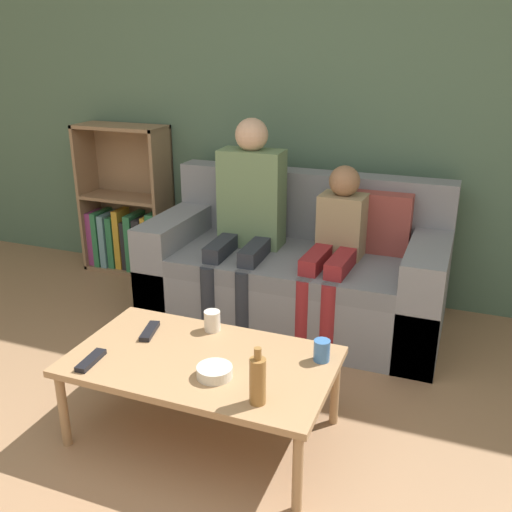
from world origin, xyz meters
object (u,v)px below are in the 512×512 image
Objects in this scene: tv_remote_0 at (150,331)px; snack_bowl at (215,372)px; cup_near at (322,350)px; cup_far at (212,321)px; person_child at (335,243)px; tv_remote_1 at (91,360)px; coffee_table at (202,365)px; person_adult at (248,208)px; couch at (297,274)px; bottle at (258,380)px; bookshelf at (129,219)px.

snack_bowl reaches higher than tv_remote_0.
snack_bowl is (-0.37, -0.28, -0.02)m from cup_near.
person_child is at bearing 67.40° from cup_far.
snack_bowl reaches higher than tv_remote_1.
cup_near is at bearing -8.23° from cup_far.
tv_remote_0 is 0.33m from tv_remote_1.
person_child is 0.95m from cup_far.
person_adult is at bearing 102.34° from coffee_table.
cup_far is 0.29m from tv_remote_0.
person_adult reaches higher than coffee_table.
tv_remote_0 is (-0.07, -1.05, -0.32)m from person_adult.
coffee_table is 6.48× the size of tv_remote_1.
cup_far is at bearing -80.42° from person_adult.
couch reaches higher than bottle.
bottle is at bearing -24.40° from snack_bowl.
cup_far is (-0.07, 0.25, 0.08)m from coffee_table.
cup_far is (-0.11, -0.99, 0.13)m from couch.
couch is at bearing 83.82° from cup_far.
couch is 1.58× the size of coffee_table.
cup_far is at bearing 104.72° from coffee_table.
couch is 1.79× the size of person_child.
person_child is at bearing 100.81° from cup_near.
tv_remote_0 is (-0.62, -1.00, -0.18)m from person_child.
couch is 1.16m from cup_near.
person_child is at bearing 44.80° from tv_remote_0.
bottle reaches higher than coffee_table.
bottle is (0.40, -0.46, 0.05)m from cup_far.
tv_remote_0 is at bearing 69.25° from tv_remote_1.
snack_bowl is at bearing -63.47° from cup_far.
tv_remote_1 is at bearing -120.29° from tv_remote_0.
person_child is (0.30, 1.12, 0.23)m from coffee_table.
cup_far is 0.57m from tv_remote_1.
person_adult reaches higher than snack_bowl.
person_adult is (1.14, -0.43, 0.32)m from bookshelf.
tv_remote_0 is 1.02× the size of tv_remote_1.
couch is at bearing 158.45° from person_child.
person_adult reaches higher than tv_remote_0.
bottle reaches higher than tv_remote_0.
cup_near is at bearing 19.53° from coffee_table.
cup_near is at bearing -9.65° from tv_remote_0.
cup_near is (0.73, -0.99, -0.28)m from person_adult.
bottle is (0.59, -1.37, -0.23)m from person_adult.
person_adult is 6.97× the size of tv_remote_0.
bookshelf is 6.31× the size of tv_remote_1.
couch is 1.24m from coffee_table.
coffee_table is 11.97× the size of cup_near.
cup_near is 0.55m from cup_far.
cup_far is 0.55× the size of tv_remote_1.
person_adult is 0.57m from person_child.
coffee_table is 4.87× the size of bottle.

